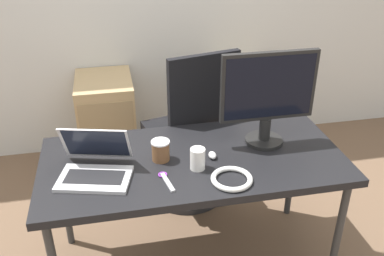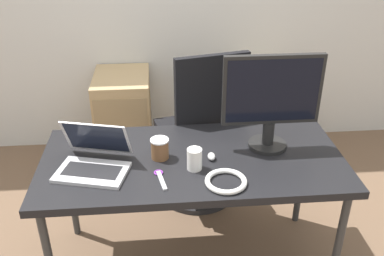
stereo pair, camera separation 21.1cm
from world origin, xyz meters
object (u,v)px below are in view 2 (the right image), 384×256
object	(u,v)px
laptop_center	(94,160)
mouse	(211,156)
coffee_cup_white	(194,159)
cabinet_right	(257,113)
office_chair	(200,145)
cabinet_left	(124,119)
monitor	(271,99)
cable_coil	(226,181)
coffee_cup_brown	(160,149)

from	to	relation	value
laptop_center	mouse	distance (m)	0.57
laptop_center	mouse	size ratio (longest dim) A/B	6.39
coffee_cup_white	mouse	bearing A→B (deg)	38.36
cabinet_right	mouse	xyz separation A→B (m)	(-0.52, -1.18, 0.37)
office_chair	cabinet_left	xyz separation A→B (m)	(-0.53, 0.55, -0.07)
cabinet_right	cabinet_left	bearing A→B (deg)	180.00
laptop_center	monitor	xyz separation A→B (m)	(0.88, 0.13, 0.22)
cable_coil	coffee_cup_white	bearing A→B (deg)	135.43
mouse	cable_coil	bearing A→B (deg)	-79.30
office_chair	mouse	size ratio (longest dim) A/B	18.81
monitor	coffee_cup_white	xyz separation A→B (m)	(-0.40, -0.18, -0.22)
laptop_center	cable_coil	world-z (taller)	laptop_center
office_chair	coffee_cup_brown	xyz separation A→B (m)	(-0.27, -0.59, 0.34)
laptop_center	cable_coil	bearing A→B (deg)	-16.34
office_chair	monitor	size ratio (longest dim) A/B	2.19
coffee_cup_white	laptop_center	bearing A→B (deg)	174.53
office_chair	cabinet_right	distance (m)	0.75
office_chair	cable_coil	size ratio (longest dim) A/B	5.65
laptop_center	coffee_cup_brown	bearing A→B (deg)	11.95
mouse	coffee_cup_white	bearing A→B (deg)	-141.64
cabinet_right	monitor	bearing A→B (deg)	-101.06
monitor	cable_coil	world-z (taller)	monitor
mouse	coffee_cup_white	xyz separation A→B (m)	(-0.10, -0.08, 0.04)
laptop_center	monitor	world-z (taller)	monitor
cabinet_left	mouse	size ratio (longest dim) A/B	12.12
office_chair	laptop_center	bearing A→B (deg)	-131.84
laptop_center	cabinet_right	bearing A→B (deg)	47.86
laptop_center	coffee_cup_brown	world-z (taller)	laptop_center
monitor	coffee_cup_brown	size ratio (longest dim) A/B	4.76
coffee_cup_white	cable_coil	size ratio (longest dim) A/B	0.56
laptop_center	mouse	xyz separation A→B (m)	(0.57, 0.03, -0.03)
cabinet_right	mouse	distance (m)	1.34
office_chair	laptop_center	xyz separation A→B (m)	(-0.59, -0.65, 0.33)
coffee_cup_white	cabinet_right	bearing A→B (deg)	63.86
office_chair	laptop_center	size ratio (longest dim) A/B	2.95
cabinet_left	cable_coil	distance (m)	1.54
monitor	mouse	size ratio (longest dim) A/B	8.60
office_chair	monitor	xyz separation A→B (m)	(0.29, -0.52, 0.56)
mouse	coffee_cup_white	world-z (taller)	coffee_cup_white
monitor	mouse	bearing A→B (deg)	-162.10
cabinet_left	mouse	distance (m)	1.34
cabinet_right	cable_coil	bearing A→B (deg)	-109.04
cabinet_left	mouse	bearing A→B (deg)	-66.21
monitor	coffee_cup_white	world-z (taller)	monitor
mouse	cable_coil	xyz separation A→B (m)	(0.04, -0.21, -0.00)
cabinet_left	coffee_cup_brown	xyz separation A→B (m)	(0.26, -1.14, 0.40)
cabinet_right	laptop_center	xyz separation A→B (m)	(-1.09, -1.21, 0.40)
office_chair	cabinet_left	world-z (taller)	office_chair
cabinet_right	monitor	size ratio (longest dim) A/B	1.41
cabinet_left	cabinet_right	size ratio (longest dim) A/B	1.00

